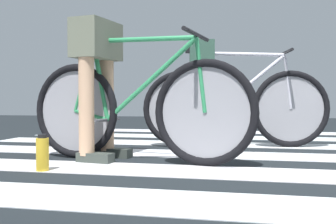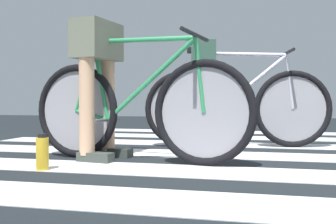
{
  "view_description": "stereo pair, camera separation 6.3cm",
  "coord_description": "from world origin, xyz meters",
  "px_view_note": "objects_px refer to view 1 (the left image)",
  "views": [
    {
      "loc": [
        0.01,
        -3.08,
        0.47
      ],
      "look_at": [
        -0.59,
        -0.21,
        0.37
      ],
      "focal_mm": 42.45,
      "sensor_mm": 36.0,
      "label": 1
    },
    {
      "loc": [
        0.08,
        -3.08,
        0.47
      ],
      "look_at": [
        -0.59,
        -0.21,
        0.37
      ],
      "focal_mm": 42.45,
      "sensor_mm": 36.0,
      "label": 2
    }
  ],
  "objects_px": {
    "cyclist_2_of_2": "(202,79)",
    "water_bottle": "(42,154)",
    "traffic_cone": "(74,117)",
    "bicycle_1_of_2": "(135,108)",
    "bicycle_2_of_2": "(235,106)",
    "cyclist_1_of_2": "(97,70)"
  },
  "relations": [
    {
      "from": "bicycle_1_of_2",
      "to": "bicycle_2_of_2",
      "type": "height_order",
      "value": "same"
    },
    {
      "from": "cyclist_2_of_2",
      "to": "water_bottle",
      "type": "height_order",
      "value": "cyclist_2_of_2"
    },
    {
      "from": "cyclist_1_of_2",
      "to": "traffic_cone",
      "type": "distance_m",
      "value": 1.37
    },
    {
      "from": "cyclist_2_of_2",
      "to": "traffic_cone",
      "type": "height_order",
      "value": "cyclist_2_of_2"
    },
    {
      "from": "cyclist_2_of_2",
      "to": "water_bottle",
      "type": "relative_size",
      "value": 4.25
    },
    {
      "from": "cyclist_1_of_2",
      "to": "bicycle_2_of_2",
      "type": "xyz_separation_m",
      "value": [
        0.97,
        0.99,
        -0.28
      ]
    },
    {
      "from": "bicycle_2_of_2",
      "to": "cyclist_2_of_2",
      "type": "distance_m",
      "value": 0.4
    },
    {
      "from": "cyclist_1_of_2",
      "to": "water_bottle",
      "type": "relative_size",
      "value": 4.43
    },
    {
      "from": "water_bottle",
      "to": "traffic_cone",
      "type": "relative_size",
      "value": 0.42
    },
    {
      "from": "bicycle_1_of_2",
      "to": "cyclist_1_of_2",
      "type": "height_order",
      "value": "cyclist_1_of_2"
    },
    {
      "from": "cyclist_2_of_2",
      "to": "traffic_cone",
      "type": "distance_m",
      "value": 1.43
    },
    {
      "from": "water_bottle",
      "to": "cyclist_1_of_2",
      "type": "bearing_deg",
      "value": 73.91
    },
    {
      "from": "bicycle_1_of_2",
      "to": "bicycle_2_of_2",
      "type": "relative_size",
      "value": 1.0
    },
    {
      "from": "water_bottle",
      "to": "traffic_cone",
      "type": "xyz_separation_m",
      "value": [
        -0.55,
        1.63,
        0.15
      ]
    },
    {
      "from": "bicycle_2_of_2",
      "to": "cyclist_2_of_2",
      "type": "height_order",
      "value": "cyclist_2_of_2"
    },
    {
      "from": "cyclist_2_of_2",
      "to": "traffic_cone",
      "type": "bearing_deg",
      "value": 164.25
    },
    {
      "from": "cyclist_2_of_2",
      "to": "water_bottle",
      "type": "xyz_separation_m",
      "value": [
        -0.81,
        -1.47,
        -0.52
      ]
    },
    {
      "from": "traffic_cone",
      "to": "cyclist_2_of_2",
      "type": "bearing_deg",
      "value": -6.59
    },
    {
      "from": "traffic_cone",
      "to": "bicycle_1_of_2",
      "type": "bearing_deg",
      "value": -48.65
    },
    {
      "from": "bicycle_1_of_2",
      "to": "water_bottle",
      "type": "relative_size",
      "value": 7.46
    },
    {
      "from": "water_bottle",
      "to": "traffic_cone",
      "type": "bearing_deg",
      "value": 108.81
    },
    {
      "from": "traffic_cone",
      "to": "water_bottle",
      "type": "bearing_deg",
      "value": -71.19
    }
  ]
}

